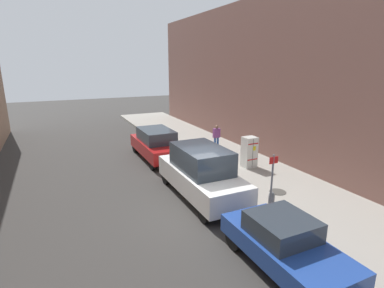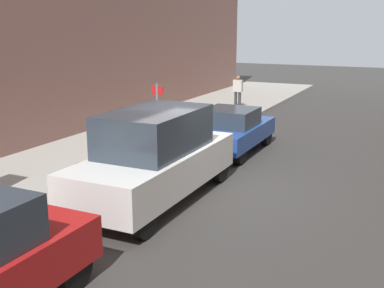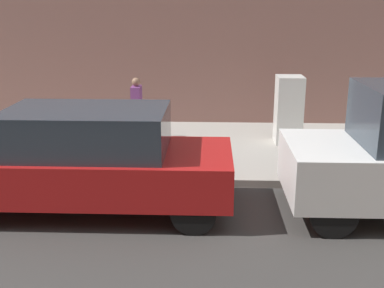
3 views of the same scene
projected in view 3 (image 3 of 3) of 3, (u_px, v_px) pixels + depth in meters
discarded_refrigerator at (289, 110)px, 11.39m from camera, size 0.68×0.62×1.60m
pedestrian_walking_far at (137, 105)px, 11.63m from camera, size 0.44×0.22×1.53m
parked_suv_red at (89, 159)px, 7.94m from camera, size 1.89×4.72×1.74m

